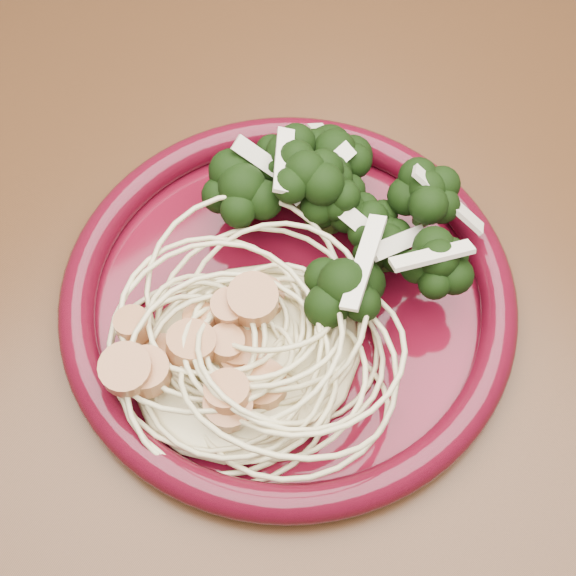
{
  "coord_description": "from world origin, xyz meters",
  "views": [
    {
      "loc": [
        -0.09,
        -0.26,
        1.19
      ],
      "look_at": [
        0.06,
        -0.08,
        0.77
      ],
      "focal_mm": 50.0,
      "sensor_mm": 36.0,
      "label": 1
    }
  ],
  "objects": [
    {
      "name": "onion_garnish",
      "position": [
        0.12,
        -0.05,
        0.82
      ],
      "size": [
        0.1,
        0.12,
        0.05
      ],
      "primitive_type": null,
      "rotation": [
        0.0,
        0.0,
        0.38
      ],
      "color": "beige",
      "rests_on": "broccoli_pile"
    },
    {
      "name": "spaghetti_pile",
      "position": [
        0.02,
        -0.09,
        0.77
      ],
      "size": [
        0.17,
        0.16,
        0.03
      ],
      "primitive_type": "ellipsoid",
      "rotation": [
        0.0,
        0.0,
        0.38
      ],
      "color": "beige",
      "rests_on": "dinner_plate"
    },
    {
      "name": "broccoli_pile",
      "position": [
        0.12,
        -0.05,
        0.78
      ],
      "size": [
        0.15,
        0.19,
        0.06
      ],
      "primitive_type": "ellipsoid",
      "rotation": [
        0.0,
        0.0,
        0.38
      ],
      "color": "black",
      "rests_on": "dinner_plate"
    },
    {
      "name": "dining_table",
      "position": [
        0.0,
        0.0,
        0.65
      ],
      "size": [
        1.2,
        0.8,
        0.75
      ],
      "color": "#472814",
      "rests_on": "ground"
    },
    {
      "name": "dinner_plate",
      "position": [
        0.06,
        -0.08,
        0.76
      ],
      "size": [
        0.36,
        0.36,
        0.02
      ],
      "rotation": [
        0.0,
        0.0,
        0.38
      ],
      "color": "#4D0815",
      "rests_on": "dining_table"
    },
    {
      "name": "scallop_cluster",
      "position": [
        0.02,
        -0.09,
        0.81
      ],
      "size": [
        0.18,
        0.18,
        0.05
      ],
      "primitive_type": null,
      "rotation": [
        0.0,
        0.0,
        0.38
      ],
      "color": "#BF7E4B",
      "rests_on": "spaghetti_pile"
    }
  ]
}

